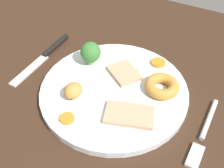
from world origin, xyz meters
TOP-DOWN VIEW (x-y plane):
  - dining_table at (0.00, 0.00)cm, footprint 120.00×84.00cm
  - dinner_plate at (0.43, -2.29)cm, footprint 27.94×27.94cm
  - meat_slice_main at (0.37, -6.71)cm, footprint 7.81×7.43cm
  - meat_slice_under at (-5.37, 2.46)cm, footprint 9.44×7.15cm
  - yorkshire_pudding at (-8.02, -6.06)cm, footprint 6.45×6.45cm
  - roast_potato_left at (5.70, 2.80)cm, footprint 3.56×4.10cm
  - carrot_coin_front at (3.70, 7.91)cm, footprint 2.50×2.50cm
  - carrot_coin_back at (-4.81, -12.89)cm, footprint 2.92×2.92cm
  - broccoli_floret at (7.59, -6.72)cm, footprint 4.13×4.13cm
  - fork at (-17.64, -0.73)cm, footprint 2.09×15.28cm
  - knife at (18.49, -5.76)cm, footprint 1.92×18.53cm

SIDE VIEW (x-z plane):
  - dining_table at x=0.00cm, z-range 0.00..3.60cm
  - fork at x=-17.64cm, z-range 3.54..4.44cm
  - knife at x=18.49cm, z-range 3.45..4.65cm
  - dinner_plate at x=0.43cm, z-range 3.60..5.00cm
  - carrot_coin_front at x=3.70cm, z-range 5.00..5.56cm
  - carrot_coin_back at x=-4.81cm, z-range 5.00..5.58cm
  - meat_slice_main at x=0.37cm, z-range 5.00..5.80cm
  - meat_slice_under at x=-5.37cm, z-range 5.00..5.80cm
  - yorkshire_pudding at x=-8.02cm, z-range 5.00..7.00cm
  - roast_potato_left at x=5.70cm, z-range 5.00..7.78cm
  - broccoli_floret at x=7.59cm, z-range 5.32..10.23cm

